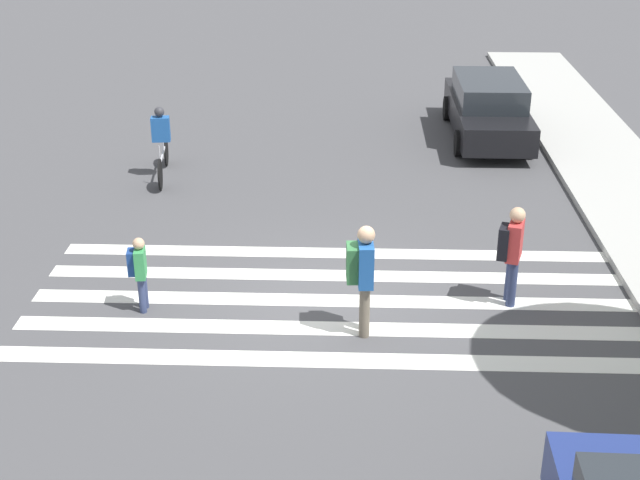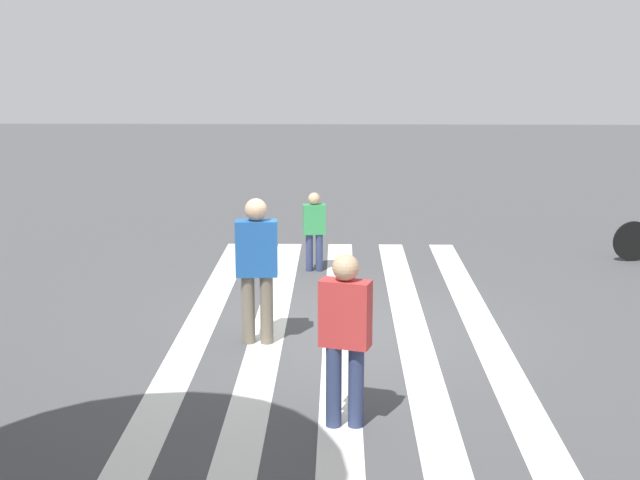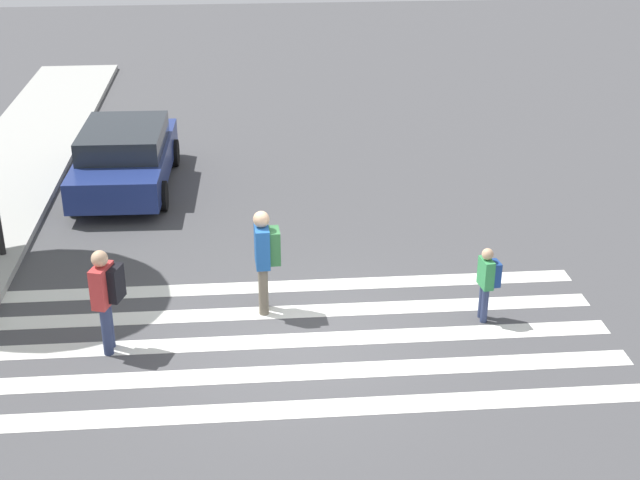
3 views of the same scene
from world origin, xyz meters
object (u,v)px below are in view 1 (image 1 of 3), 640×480
pedestrian_child_with_backpack (139,268)px  car_parked_silver_sedan (488,108)px  cyclist_near_curb (161,140)px  pedestrian_adult_blue_shirt (363,272)px  pedestrian_adult_tall_backpack (512,248)px

pedestrian_child_with_backpack → car_parked_silver_sedan: 11.54m
pedestrian_child_with_backpack → cyclist_near_curb: bearing=-179.4°
cyclist_near_curb → pedestrian_child_with_backpack: bearing=1.6°
pedestrian_adult_blue_shirt → pedestrian_adult_tall_backpack: pedestrian_adult_blue_shirt is taller
pedestrian_adult_blue_shirt → car_parked_silver_sedan: 10.42m
pedestrian_adult_blue_shirt → cyclist_near_curb: size_ratio=0.81×
pedestrian_adult_tall_backpack → cyclist_near_curb: 8.90m
pedestrian_adult_blue_shirt → pedestrian_child_with_backpack: pedestrian_adult_blue_shirt is taller
pedestrian_adult_blue_shirt → car_parked_silver_sedan: size_ratio=0.38×
pedestrian_child_with_backpack → car_parked_silver_sedan: (-9.31, 6.82, 0.02)m
pedestrian_adult_blue_shirt → pedestrian_adult_tall_backpack: bearing=110.3°
pedestrian_adult_blue_shirt → pedestrian_adult_tall_backpack: size_ratio=1.06×
pedestrian_adult_tall_backpack → pedestrian_child_with_backpack: bearing=-68.7°
pedestrian_adult_tall_backpack → cyclist_near_curb: size_ratio=0.76×
pedestrian_adult_tall_backpack → car_parked_silver_sedan: pedestrian_adult_tall_backpack is taller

